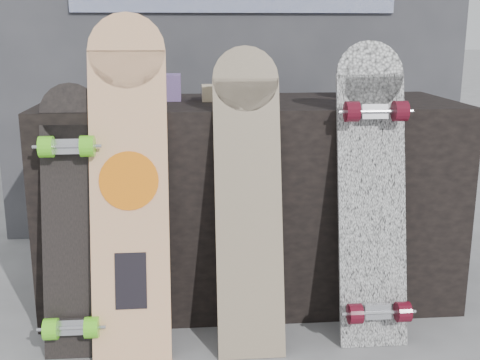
{
  "coord_description": "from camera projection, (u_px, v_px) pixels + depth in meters",
  "views": [
    {
      "loc": [
        -0.24,
        -1.83,
        1.07
      ],
      "look_at": [
        -0.07,
        0.2,
        0.56
      ],
      "focal_mm": 45.0,
      "sensor_mm": 36.0,
      "label": 1
    }
  ],
  "objects": [
    {
      "name": "skateboard_dark",
      "position": [
        72.0,
        218.0,
        2.0
      ],
      "size": [
        0.2,
        0.29,
        0.9
      ],
      "rotation": [
        -0.23,
        0.0,
        0.0
      ],
      "color": "black",
      "rests_on": "ground"
    },
    {
      "name": "merch_box_purple",
      "position": [
        158.0,
        87.0,
        2.36
      ],
      "size": [
        0.18,
        0.12,
        0.1
      ],
      "primitive_type": "cube",
      "color": "#503D7D",
      "rests_on": "vendor_table"
    },
    {
      "name": "ground",
      "position": [
        265.0,
        353.0,
        2.05
      ],
      "size": [
        60.0,
        60.0,
        0.0
      ],
      "primitive_type": "plane",
      "color": "slate",
      "rests_on": "ground"
    },
    {
      "name": "longboard_celtic",
      "position": [
        248.0,
        191.0,
        2.03
      ],
      "size": [
        0.23,
        0.3,
        1.02
      ],
      "rotation": [
        -0.27,
        0.0,
        0.0
      ],
      "color": "beige",
      "rests_on": "ground"
    },
    {
      "name": "merch_box_small",
      "position": [
        360.0,
        83.0,
        2.45
      ],
      "size": [
        0.14,
        0.14,
        0.12
      ],
      "primitive_type": "cube",
      "color": "#503D7D",
      "rests_on": "vendor_table"
    },
    {
      "name": "longboard_geisha",
      "position": [
        129.0,
        176.0,
        2.0
      ],
      "size": [
        0.26,
        0.31,
        1.13
      ],
      "rotation": [
        -0.26,
        0.0,
        0.0
      ],
      "color": "#D2B78E",
      "rests_on": "ground"
    },
    {
      "name": "longboard_cascadia",
      "position": [
        373.0,
        190.0,
        2.07
      ],
      "size": [
        0.24,
        0.31,
        1.04
      ],
      "rotation": [
        -0.22,
        0.0,
        0.0
      ],
      "color": "white",
      "rests_on": "ground"
    },
    {
      "name": "merch_box_flat",
      "position": [
        230.0,
        93.0,
        2.35
      ],
      "size": [
        0.22,
        0.1,
        0.06
      ],
      "primitive_type": "cube",
      "color": "#D1B78C",
      "rests_on": "vendor_table"
    },
    {
      "name": "vendor_table",
      "position": [
        250.0,
        200.0,
        2.43
      ],
      "size": [
        1.6,
        0.6,
        0.8
      ],
      "primitive_type": "cube",
      "color": "black",
      "rests_on": "ground"
    },
    {
      "name": "booth",
      "position": [
        233.0,
        23.0,
        3.08
      ],
      "size": [
        2.4,
        0.22,
        2.2
      ],
      "color": "#34353A",
      "rests_on": "ground"
    }
  ]
}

